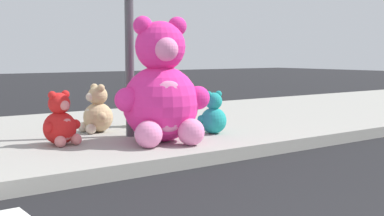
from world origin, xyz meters
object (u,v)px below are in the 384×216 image
(plush_red, at_px, (61,123))
(plush_teal, at_px, (213,116))
(plush_tan, at_px, (97,113))
(plush_white, at_px, (164,117))
(plush_lime, at_px, (143,111))
(plush_pink_large, at_px, (162,92))

(plush_red, relative_size, plush_teal, 1.11)
(plush_tan, distance_m, plush_teal, 1.53)
(plush_white, xyz_separation_m, plush_lime, (0.02, 0.58, 0.03))
(plush_tan, relative_size, plush_red, 1.04)
(plush_pink_large, distance_m, plush_lime, 1.43)
(plush_white, xyz_separation_m, plush_teal, (0.40, -0.55, 0.03))
(plush_tan, relative_size, plush_white, 1.35)
(plush_white, distance_m, plush_teal, 0.68)
(plush_white, bearing_deg, plush_red, -173.47)
(plush_pink_large, height_order, plush_red, plush_pink_large)
(plush_pink_large, relative_size, plush_lime, 2.72)
(plush_white, height_order, plush_teal, plush_teal)
(plush_white, relative_size, plush_teal, 0.86)
(plush_pink_large, height_order, plush_lime, plush_pink_large)
(plush_tan, bearing_deg, plush_pink_large, -76.27)
(plush_pink_large, xyz_separation_m, plush_red, (-1.02, 0.53, -0.34))
(plush_pink_large, relative_size, plush_red, 2.37)
(plush_red, distance_m, plush_white, 1.52)
(plush_pink_large, xyz_separation_m, plush_lime, (0.51, 1.28, -0.37))
(plush_tan, relative_size, plush_teal, 1.15)
(plush_tan, distance_m, plush_white, 0.88)
(plush_teal, bearing_deg, plush_pink_large, -170.08)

